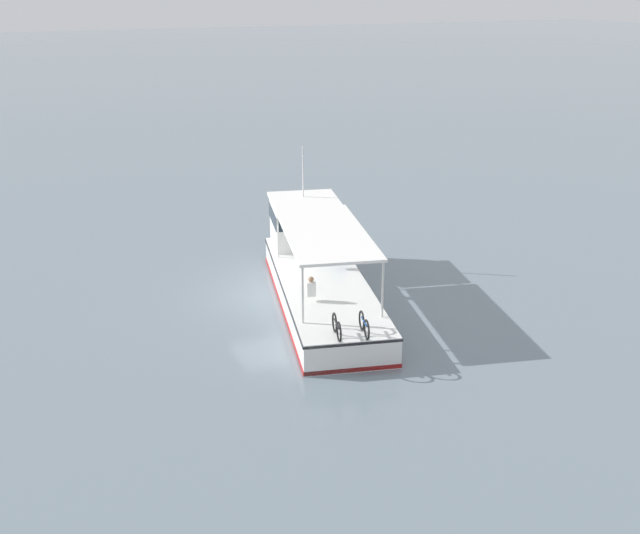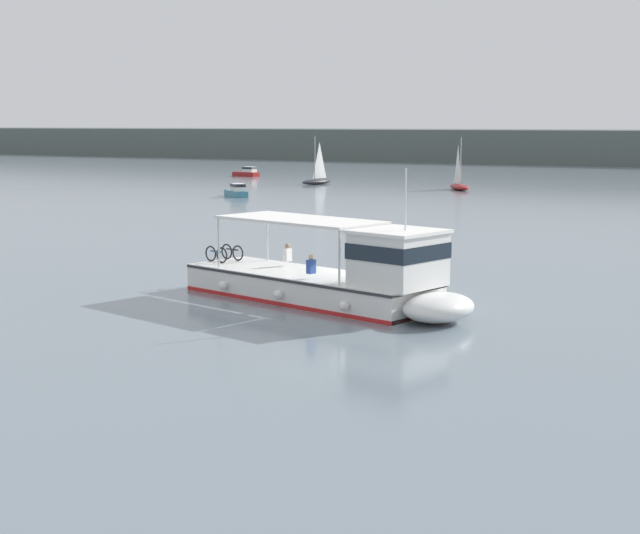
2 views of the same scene
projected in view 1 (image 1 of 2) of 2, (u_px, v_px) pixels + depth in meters
ground_plane at (265, 297)px, 29.64m from camera, size 400.00×400.00×0.00m
ferry_main at (316, 267)px, 29.89m from camera, size 13.07×6.23×5.32m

